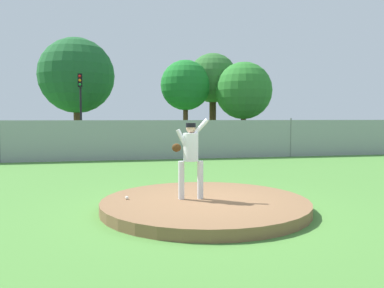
% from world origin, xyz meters
% --- Properties ---
extents(ground_plane, '(80.00, 80.00, 0.00)m').
position_xyz_m(ground_plane, '(0.00, 6.00, 0.00)').
color(ground_plane, '#4C8438').
extents(asphalt_strip, '(44.00, 7.00, 0.01)m').
position_xyz_m(asphalt_strip, '(0.00, 14.50, 0.00)').
color(asphalt_strip, '#2B2B2D').
rests_on(asphalt_strip, ground_plane).
extents(pitchers_mound, '(4.42, 4.42, 0.22)m').
position_xyz_m(pitchers_mound, '(0.00, 0.00, 0.11)').
color(pitchers_mound, brown).
rests_on(pitchers_mound, ground_plane).
extents(pitcher_youth, '(0.79, 0.32, 1.73)m').
position_xyz_m(pitcher_youth, '(-0.30, 0.10, 1.23)').
color(pitcher_youth, silver).
rests_on(pitcher_youth, pitchers_mound).
extents(baseball, '(0.07, 0.07, 0.07)m').
position_xyz_m(baseball, '(-1.64, 0.32, 0.26)').
color(baseball, white).
rests_on(baseball, pitchers_mound).
extents(chainlink_fence, '(34.12, 0.07, 1.95)m').
position_xyz_m(chainlink_fence, '(0.00, 10.00, 0.92)').
color(chainlink_fence, gray).
rests_on(chainlink_fence, ground_plane).
extents(parked_car_champagne, '(1.98, 4.56, 1.66)m').
position_xyz_m(parked_car_champagne, '(8.71, 14.18, 0.80)').
color(parked_car_champagne, tan).
rests_on(parked_car_champagne, ground_plane).
extents(parked_car_charcoal, '(2.11, 4.90, 1.72)m').
position_xyz_m(parked_car_charcoal, '(1.82, 14.38, 0.83)').
color(parked_car_charcoal, '#232328').
rests_on(parked_car_charcoal, ground_plane).
extents(parked_car_burgundy, '(1.91, 4.14, 1.69)m').
position_xyz_m(parked_car_burgundy, '(-5.20, 14.96, 0.81)').
color(parked_car_burgundy, maroon).
rests_on(parked_car_burgundy, ground_plane).
extents(parked_car_navy, '(1.86, 4.21, 1.63)m').
position_xyz_m(parked_car_navy, '(11.32, 14.29, 0.78)').
color(parked_car_navy, '#161E4C').
rests_on(parked_car_navy, ground_plane).
extents(parked_car_silver, '(1.93, 4.32, 1.72)m').
position_xyz_m(parked_car_silver, '(-2.01, 14.91, 0.81)').
color(parked_car_silver, '#B7BABF').
rests_on(parked_car_silver, ground_plane).
extents(traffic_cone_orange, '(0.40, 0.40, 0.55)m').
position_xyz_m(traffic_cone_orange, '(4.43, 12.32, 0.26)').
color(traffic_cone_orange, orange).
rests_on(traffic_cone_orange, asphalt_strip).
extents(traffic_light_near, '(0.28, 0.46, 4.87)m').
position_xyz_m(traffic_light_near, '(-4.12, 18.62, 3.33)').
color(traffic_light_near, black).
rests_on(traffic_light_near, ground_plane).
extents(tree_broad_right, '(6.00, 6.00, 8.33)m').
position_xyz_m(tree_broad_right, '(-4.86, 24.19, 5.31)').
color(tree_broad_right, '#4C331E').
rests_on(tree_broad_right, ground_plane).
extents(tree_bushy_near, '(4.01, 4.01, 6.56)m').
position_xyz_m(tree_bushy_near, '(3.69, 22.42, 4.54)').
color(tree_bushy_near, '#4C331E').
rests_on(tree_bushy_near, ground_plane).
extents(tree_leaning_west, '(4.09, 4.09, 7.31)m').
position_xyz_m(tree_leaning_west, '(6.16, 23.23, 5.20)').
color(tree_leaning_west, '#4C331E').
rests_on(tree_leaning_west, ground_plane).
extents(tree_tall_centre, '(4.52, 4.52, 6.36)m').
position_xyz_m(tree_tall_centre, '(8.15, 21.16, 4.09)').
color(tree_tall_centre, '#4C331E').
rests_on(tree_tall_centre, ground_plane).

